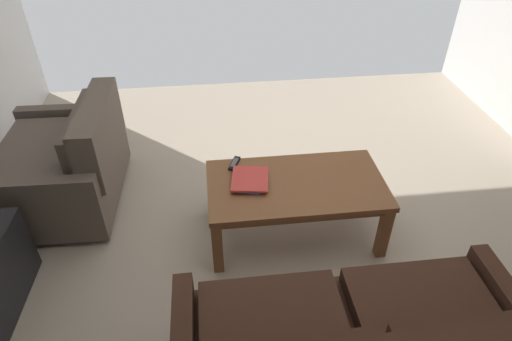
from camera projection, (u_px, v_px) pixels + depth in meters
name	position (u px, v px, depth m)	size (l,w,h in m)	color
ground_plane	(293.00, 231.00, 3.32)	(4.95, 5.16, 0.01)	tan
loveseat_near	(67.00, 164.00, 3.39)	(0.91, 1.13, 0.86)	black
coffee_table	(295.00, 190.00, 3.06)	(1.23, 0.67, 0.47)	brown
book_stack	(249.00, 180.00, 3.01)	(0.29, 0.31, 0.04)	#385693
tv_remote	(234.00, 163.00, 3.18)	(0.10, 0.16, 0.02)	black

